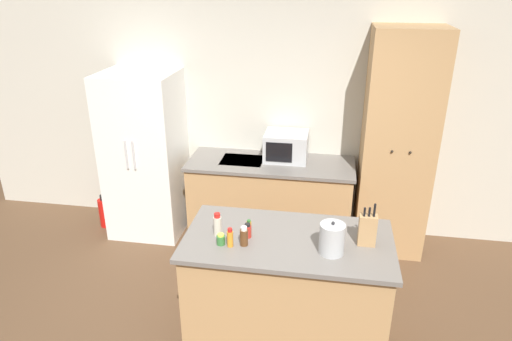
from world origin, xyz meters
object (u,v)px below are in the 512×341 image
microwave (286,146)px  kettle (332,239)px  spice_bottle_orange_cap (221,239)px  fire_extinguisher (105,212)px  spice_bottle_pale_salt (218,225)px  spice_bottle_tall_dark (248,231)px  spice_bottle_short_red (230,238)px  spice_bottle_green_herb (244,237)px  refrigerator (145,155)px  spice_bottle_amber_oil (249,226)px  knife_block (367,230)px  pantry_cabinet (397,146)px

microwave → kettle: microwave is taller
spice_bottle_orange_cap → fire_extinguisher: (-1.79, 1.60, -0.80)m
spice_bottle_pale_salt → spice_bottle_tall_dark: bearing=2.3°
spice_bottle_short_red → spice_bottle_green_herb: spice_bottle_green_herb is taller
refrigerator → fire_extinguisher: refrigerator is taller
fire_extinguisher → spice_bottle_orange_cap: bearing=-41.7°
microwave → spice_bottle_tall_dark: bearing=-93.6°
refrigerator → spice_bottle_tall_dark: (1.42, -1.52, 0.09)m
microwave → spice_bottle_amber_oil: bearing=-94.1°
spice_bottle_tall_dark → spice_bottle_short_red: 0.17m
microwave → spice_bottle_pale_salt: (-0.33, -1.67, -0.03)m
spice_bottle_pale_salt → spice_bottle_orange_cap: size_ratio=2.18×
microwave → kettle: 1.83m
spice_bottle_orange_cap → spice_bottle_pale_salt: bearing=113.8°
knife_block → spice_bottle_pale_salt: (-1.07, -0.05, -0.04)m
spice_bottle_pale_salt → spice_bottle_orange_cap: 0.14m
spice_bottle_pale_salt → kettle: size_ratio=0.74×
knife_block → fire_extinguisher: bearing=153.1°
fire_extinguisher → pantry_cabinet: bearing=2.2°
spice_bottle_short_red → fire_extinguisher: spice_bottle_short_red is taller
spice_bottle_tall_dark → microwave: bearing=86.4°
spice_bottle_tall_dark → fire_extinguisher: (-1.97, 1.47, -0.82)m
microwave → spice_bottle_green_herb: bearing=-93.6°
spice_bottle_pale_salt → pantry_cabinet: bearing=48.1°
fire_extinguisher → knife_block: bearing=-26.9°
kettle → spice_bottle_orange_cap: bearing=-178.4°
refrigerator → spice_bottle_orange_cap: (1.25, -1.65, 0.08)m
refrigerator → pantry_cabinet: pantry_cabinet is taller
knife_block → fire_extinguisher: (-2.82, 1.43, -0.88)m
spice_bottle_green_herb → kettle: 0.61m
refrigerator → kettle: 2.60m
refrigerator → pantry_cabinet: bearing=1.5°
refrigerator → spice_bottle_amber_oil: bearing=-45.4°
microwave → spice_bottle_amber_oil: microwave is taller
spice_bottle_pale_salt → refrigerator: bearing=127.9°
spice_bottle_short_red → refrigerator: bearing=128.3°
pantry_cabinet → microwave: size_ratio=5.12×
spice_bottle_pale_salt → fire_extinguisher: (-1.74, 1.48, -0.85)m
spice_bottle_amber_oil → pantry_cabinet: bearing=50.8°
spice_bottle_tall_dark → spice_bottle_orange_cap: spice_bottle_tall_dark is taller
knife_block → kettle: (-0.24, -0.15, -0.01)m
pantry_cabinet → spice_bottle_orange_cap: size_ratio=27.73×
microwave → spice_bottle_tall_dark: 1.66m
microwave → kettle: bearing=-74.2°
spice_bottle_short_red → kettle: (0.70, 0.04, 0.04)m
spice_bottle_tall_dark → spice_bottle_orange_cap: (-0.17, -0.13, -0.01)m
spice_bottle_orange_cap → kettle: 0.78m
fire_extinguisher → spice_bottle_green_herb: bearing=-38.9°
knife_block → spice_bottle_tall_dark: bearing=-177.0°
pantry_cabinet → knife_block: pantry_cabinet is taller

